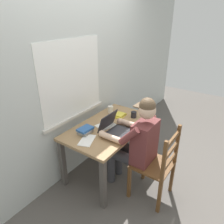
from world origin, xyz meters
TOP-DOWN VIEW (x-y plane):
  - ground_plane at (0.00, 0.00)m, footprint 8.00×8.00m
  - back_wall at (-0.00, 0.44)m, footprint 6.00×0.08m
  - desk at (0.00, 0.00)m, footprint 1.25×0.73m
  - seated_person at (-0.09, -0.44)m, footprint 0.50×0.60m
  - wooden_chair at (-0.09, -0.72)m, footprint 0.42×0.42m
  - laptop at (-0.09, -0.12)m, footprint 0.33×0.30m
  - computer_mouse at (0.14, -0.18)m, footprint 0.06×0.10m
  - coffee_mug_white at (0.03, 0.06)m, footprint 0.11×0.07m
  - coffee_mug_dark at (0.38, -0.13)m, footprint 0.12×0.08m
  - coffee_mug_spare at (0.33, 0.23)m, footprint 0.11×0.07m
  - book_stack_main at (-0.32, 0.13)m, footprint 0.19×0.16m
  - book_stack_side at (0.30, 0.05)m, footprint 0.20×0.16m
  - paper_pile_near_laptop at (-0.44, 0.01)m, footprint 0.28×0.22m
  - paper_pile_back_corner at (-0.03, 0.04)m, footprint 0.28×0.24m

SIDE VIEW (x-z plane):
  - ground_plane at x=0.00m, z-range 0.00..0.00m
  - wooden_chair at x=-0.09m, z-range -0.01..0.93m
  - desk at x=0.00m, z-range 0.25..0.96m
  - seated_person at x=-0.09m, z-range 0.06..1.30m
  - paper_pile_back_corner at x=-0.03m, z-range 0.70..0.71m
  - paper_pile_near_laptop at x=-0.44m, z-range 0.70..0.71m
  - computer_mouse at x=0.14m, z-range 0.70..0.74m
  - book_stack_side at x=0.30m, z-range 0.70..0.74m
  - book_stack_main at x=-0.32m, z-range 0.71..0.78m
  - coffee_mug_dark at x=0.38m, z-range 0.70..0.79m
  - coffee_mug_white at x=0.03m, z-range 0.70..0.79m
  - coffee_mug_spare at x=0.33m, z-range 0.70..0.80m
  - laptop at x=-0.09m, z-range 0.64..0.87m
  - back_wall at x=0.00m, z-range 0.00..2.60m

